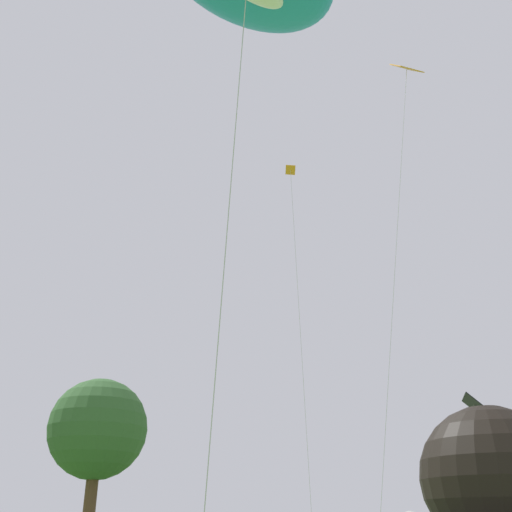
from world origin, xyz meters
The scene contains 4 objects.
small_kite_bird_shape centered at (14.81, 16.20, 5.93)m, with size 1.61×1.92×6.50m.
small_kite_box_yellow centered at (10.21, 13.25, 18.64)m, with size 2.40×3.00×19.92m.
small_kite_stunt_black centered at (10.01, 22.03, 15.86)m, with size 2.85×3.18×19.09m.
tree_oak_right centered at (6.76, 45.10, 8.08)m, with size 7.43×7.43×11.85m.
Camera 1 is at (-4.99, -1.08, 1.56)m, focal length 41.41 mm.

